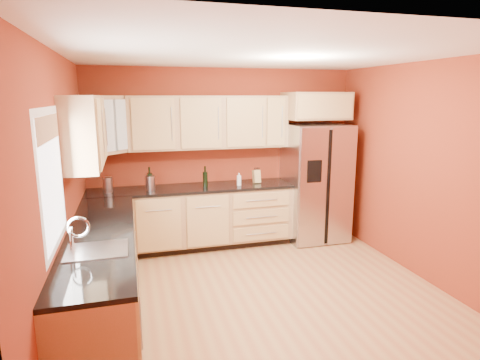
{
  "coord_description": "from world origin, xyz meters",
  "views": [
    {
      "loc": [
        -1.38,
        -3.87,
        2.19
      ],
      "look_at": [
        -0.06,
        0.9,
        1.15
      ],
      "focal_mm": 30.0,
      "sensor_mm": 36.0,
      "label": 1
    }
  ],
  "objects_px": {
    "refrigerator": "(315,182)",
    "knife_block": "(257,176)",
    "soap_dispenser": "(239,179)",
    "wine_bottle_a": "(150,178)",
    "canister_left": "(108,185)"
  },
  "relations": [
    {
      "from": "knife_block",
      "to": "wine_bottle_a",
      "type": "bearing_deg",
      "value": 175.0
    },
    {
      "from": "refrigerator",
      "to": "knife_block",
      "type": "distance_m",
      "value": 0.94
    },
    {
      "from": "knife_block",
      "to": "soap_dispenser",
      "type": "xyz_separation_m",
      "value": [
        -0.3,
        -0.1,
        -0.01
      ]
    },
    {
      "from": "refrigerator",
      "to": "knife_block",
      "type": "bearing_deg",
      "value": 174.55
    },
    {
      "from": "refrigerator",
      "to": "soap_dispenser",
      "type": "relative_size",
      "value": 9.8
    },
    {
      "from": "refrigerator",
      "to": "soap_dispenser",
      "type": "bearing_deg",
      "value": -179.5
    },
    {
      "from": "canister_left",
      "to": "knife_block",
      "type": "height_order",
      "value": "canister_left"
    },
    {
      "from": "canister_left",
      "to": "knife_block",
      "type": "distance_m",
      "value": 2.12
    },
    {
      "from": "refrigerator",
      "to": "wine_bottle_a",
      "type": "height_order",
      "value": "refrigerator"
    },
    {
      "from": "wine_bottle_a",
      "to": "knife_block",
      "type": "relative_size",
      "value": 1.62
    },
    {
      "from": "refrigerator",
      "to": "wine_bottle_a",
      "type": "bearing_deg",
      "value": 178.13
    },
    {
      "from": "refrigerator",
      "to": "canister_left",
      "type": "bearing_deg",
      "value": 178.95
    },
    {
      "from": "refrigerator",
      "to": "wine_bottle_a",
      "type": "xyz_separation_m",
      "value": [
        -2.48,
        0.08,
        0.19
      ]
    },
    {
      "from": "canister_left",
      "to": "knife_block",
      "type": "xyz_separation_m",
      "value": [
        2.12,
        0.03,
        -0.0
      ]
    },
    {
      "from": "refrigerator",
      "to": "soap_dispenser",
      "type": "height_order",
      "value": "refrigerator"
    }
  ]
}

